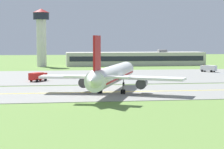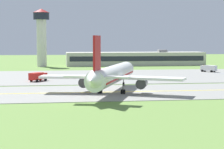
{
  "view_description": "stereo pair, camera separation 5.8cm",
  "coord_description": "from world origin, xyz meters",
  "px_view_note": "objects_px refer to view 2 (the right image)",
  "views": [
    {
      "loc": [
        -19.88,
        -89.27,
        11.67
      ],
      "look_at": [
        -7.22,
        1.04,
        4.0
      ],
      "focal_mm": 63.94,
      "sensor_mm": 36.0,
      "label": 1
    },
    {
      "loc": [
        -19.82,
        -89.28,
        11.67
      ],
      "look_at": [
        -7.22,
        1.04,
        4.0
      ],
      "focal_mm": 63.94,
      "sensor_mm": 36.0,
      "label": 2
    }
  ],
  "objects_px": {
    "service_truck_pushback": "(38,76)",
    "control_tower": "(41,32)",
    "airplane_lead": "(113,75)",
    "service_truck_baggage": "(209,68)"
  },
  "relations": [
    {
      "from": "airplane_lead",
      "to": "service_truck_pushback",
      "type": "xyz_separation_m",
      "value": [
        -17.79,
        28.42,
        -2.6
      ]
    },
    {
      "from": "control_tower",
      "to": "airplane_lead",
      "type": "bearing_deg",
      "value": -78.86
    },
    {
      "from": "service_truck_pushback",
      "to": "service_truck_baggage",
      "type": "bearing_deg",
      "value": 23.09
    },
    {
      "from": "airplane_lead",
      "to": "service_truck_baggage",
      "type": "bearing_deg",
      "value": 51.14
    },
    {
      "from": "service_truck_baggage",
      "to": "service_truck_pushback",
      "type": "distance_m",
      "value": 67.37
    },
    {
      "from": "airplane_lead",
      "to": "control_tower",
      "type": "relative_size",
      "value": 1.46
    },
    {
      "from": "control_tower",
      "to": "service_truck_pushback",
      "type": "bearing_deg",
      "value": -88.94
    },
    {
      "from": "airplane_lead",
      "to": "service_truck_pushback",
      "type": "bearing_deg",
      "value": 122.04
    },
    {
      "from": "airplane_lead",
      "to": "service_truck_baggage",
      "type": "relative_size",
      "value": 6.53
    },
    {
      "from": "service_truck_pushback",
      "to": "control_tower",
      "type": "distance_m",
      "value": 69.83
    }
  ]
}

